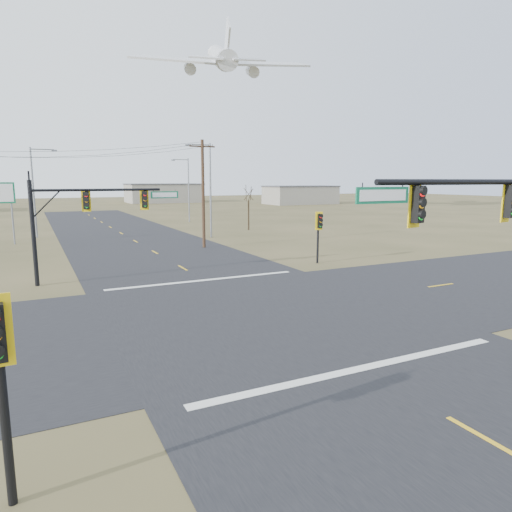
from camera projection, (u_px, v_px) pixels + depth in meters
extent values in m
plane|color=brown|center=(259.00, 311.00, 21.61)|extent=(320.00, 320.00, 0.00)
cube|color=black|center=(259.00, 311.00, 21.61)|extent=(160.00, 14.00, 0.02)
cube|color=black|center=(259.00, 311.00, 21.61)|extent=(14.00, 160.00, 0.02)
cube|color=silver|center=(361.00, 368.00, 14.97)|extent=(12.00, 0.40, 0.01)
cube|color=silver|center=(205.00, 280.00, 28.24)|extent=(12.00, 0.40, 0.01)
cylinder|color=black|center=(495.00, 182.00, 14.25)|extent=(9.54, 0.17, 0.17)
cube|color=#0E6340|center=(383.00, 195.00, 12.33)|extent=(1.80, 0.05, 0.45)
cylinder|color=black|center=(33.00, 234.00, 26.37)|extent=(0.25, 0.25, 6.17)
cylinder|color=black|center=(99.00, 190.00, 27.60)|extent=(7.49, 0.16, 0.16)
cube|color=#0E6340|center=(165.00, 195.00, 29.43)|extent=(1.80, 0.05, 0.45)
cylinder|color=black|center=(318.00, 239.00, 33.94)|extent=(0.16, 0.16, 3.71)
cylinder|color=black|center=(4.00, 406.00, 8.42)|extent=(0.17, 0.17, 4.00)
cylinder|color=#402C1B|center=(203.00, 195.00, 41.38)|extent=(0.28, 0.28, 9.74)
cube|color=#402C1B|center=(202.00, 146.00, 40.69)|extent=(2.38, 0.15, 0.12)
cylinder|color=gray|center=(12.00, 214.00, 43.85)|extent=(0.16, 0.16, 5.97)
cylinder|color=gray|center=(210.00, 191.00, 48.96)|extent=(0.20, 0.20, 10.04)
cylinder|color=gray|center=(199.00, 145.00, 47.64)|extent=(2.41, 0.12, 0.12)
cube|color=gray|center=(188.00, 145.00, 47.13)|extent=(0.56, 0.26, 0.18)
cylinder|color=gray|center=(189.00, 191.00, 67.48)|extent=(0.19, 0.19, 9.34)
cylinder|color=gray|center=(181.00, 160.00, 66.26)|extent=(2.24, 0.11, 0.11)
cube|color=gray|center=(173.00, 160.00, 65.79)|extent=(0.55, 0.33, 0.17)
cylinder|color=gray|center=(34.00, 193.00, 48.76)|extent=(0.19, 0.19, 9.61)
cylinder|color=gray|center=(42.00, 149.00, 48.51)|extent=(2.31, 0.12, 0.12)
cube|color=gray|center=(54.00, 151.00, 49.03)|extent=(0.58, 0.41, 0.17)
cylinder|color=black|center=(249.00, 215.00, 57.07)|extent=(0.19, 0.19, 3.69)
cube|color=gray|center=(164.00, 194.00, 129.41)|extent=(20.00, 12.00, 5.00)
cube|color=gray|center=(300.00, 195.00, 120.46)|extent=(18.00, 10.00, 4.50)
cylinder|color=silver|center=(222.00, 58.00, 82.30)|extent=(5.37, 8.12, 13.53)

